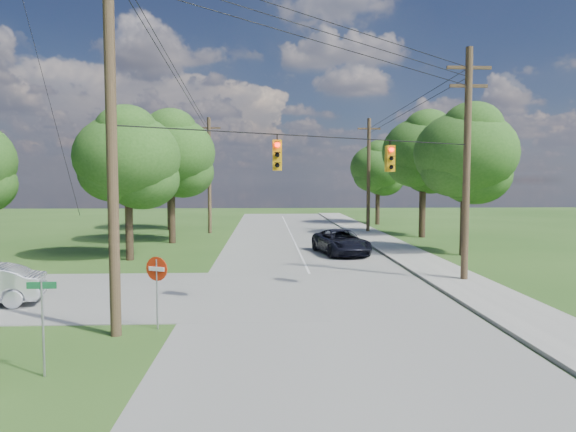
{
  "coord_description": "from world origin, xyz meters",
  "views": [
    {
      "loc": [
        -0.15,
        -14.77,
        4.61
      ],
      "look_at": [
        0.72,
        5.0,
        3.23
      ],
      "focal_mm": 32.0,
      "sensor_mm": 36.0,
      "label": 1
    }
  ],
  "objects_px": {
    "pole_ne": "(467,161)",
    "do_not_enter_sign": "(157,276)",
    "pole_sw": "(111,124)",
    "pole_north_e": "(369,174)",
    "pole_north_w": "(209,174)",
    "car_main_north": "(341,242)"
  },
  "relations": [
    {
      "from": "pole_ne",
      "to": "do_not_enter_sign",
      "type": "distance_m",
      "value": 14.74
    },
    {
      "from": "pole_sw",
      "to": "pole_north_e",
      "type": "relative_size",
      "value": 1.2
    },
    {
      "from": "pole_sw",
      "to": "do_not_enter_sign",
      "type": "xyz_separation_m",
      "value": [
        1.1,
        0.6,
        -4.57
      ]
    },
    {
      "from": "pole_sw",
      "to": "pole_ne",
      "type": "distance_m",
      "value": 15.51
    },
    {
      "from": "pole_north_w",
      "to": "do_not_enter_sign",
      "type": "distance_m",
      "value": 29.25
    },
    {
      "from": "pole_ne",
      "to": "pole_north_e",
      "type": "height_order",
      "value": "pole_ne"
    },
    {
      "from": "pole_ne",
      "to": "pole_north_w",
      "type": "distance_m",
      "value": 26.03
    },
    {
      "from": "pole_north_w",
      "to": "do_not_enter_sign",
      "type": "bearing_deg",
      "value": -87.04
    },
    {
      "from": "pole_north_e",
      "to": "pole_ne",
      "type": "bearing_deg",
      "value": -90.0
    },
    {
      "from": "pole_ne",
      "to": "pole_north_w",
      "type": "xyz_separation_m",
      "value": [
        -13.9,
        22.0,
        -0.34
      ]
    },
    {
      "from": "pole_sw",
      "to": "do_not_enter_sign",
      "type": "relative_size",
      "value": 5.28
    },
    {
      "from": "pole_sw",
      "to": "pole_ne",
      "type": "relative_size",
      "value": 1.14
    },
    {
      "from": "pole_ne",
      "to": "pole_north_w",
      "type": "bearing_deg",
      "value": 122.29
    },
    {
      "from": "pole_north_e",
      "to": "pole_sw",
      "type": "bearing_deg",
      "value": -114.52
    },
    {
      "from": "pole_ne",
      "to": "pole_north_e",
      "type": "xyz_separation_m",
      "value": [
        -0.0,
        22.0,
        -0.34
      ]
    },
    {
      "from": "pole_sw",
      "to": "car_main_north",
      "type": "relative_size",
      "value": 2.21
    },
    {
      "from": "pole_ne",
      "to": "car_main_north",
      "type": "distance_m",
      "value": 10.79
    },
    {
      "from": "pole_north_e",
      "to": "do_not_enter_sign",
      "type": "bearing_deg",
      "value": -113.15
    },
    {
      "from": "pole_ne",
      "to": "pole_north_e",
      "type": "relative_size",
      "value": 1.05
    },
    {
      "from": "do_not_enter_sign",
      "to": "pole_north_w",
      "type": "bearing_deg",
      "value": 115.76
    },
    {
      "from": "pole_north_w",
      "to": "pole_sw",
      "type": "bearing_deg",
      "value": -89.23
    },
    {
      "from": "car_main_north",
      "to": "pole_north_e",
      "type": "bearing_deg",
      "value": 61.15
    }
  ]
}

